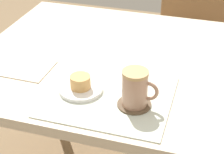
# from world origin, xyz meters

# --- Properties ---
(dining_table) EXTENTS (1.15, 0.89, 0.71)m
(dining_table) POSITION_xyz_m (0.00, 0.00, 0.64)
(dining_table) COLOR beige
(dining_table) RESTS_ON ground_plane
(wooden_chair) EXTENTS (0.42, 0.42, 0.84)m
(wooden_chair) POSITION_xyz_m (0.15, 0.79, 0.48)
(wooden_chair) COLOR #997047
(wooden_chair) RESTS_ON ground_plane
(placemat) EXTENTS (0.39, 0.34, 0.00)m
(placemat) POSITION_xyz_m (-0.00, -0.25, 0.71)
(placemat) COLOR silver
(placemat) RESTS_ON dining_table
(pastry_plate) EXTENTS (0.14, 0.14, 0.01)m
(pastry_plate) POSITION_xyz_m (-0.10, -0.25, 0.72)
(pastry_plate) COLOR white
(pastry_plate) RESTS_ON placemat
(pastry) EXTENTS (0.06, 0.06, 0.04)m
(pastry) POSITION_xyz_m (-0.10, -0.25, 0.75)
(pastry) COLOR #E0A860
(pastry) RESTS_ON pastry_plate
(coffee_coaster) EXTENTS (0.10, 0.10, 0.00)m
(coffee_coaster) POSITION_xyz_m (0.09, -0.28, 0.72)
(coffee_coaster) COLOR brown
(coffee_coaster) RESTS_ON placemat
(coffee_mug) EXTENTS (0.11, 0.08, 0.11)m
(coffee_mug) POSITION_xyz_m (0.09, -0.28, 0.78)
(coffee_mug) COLOR tan
(coffee_mug) RESTS_ON coffee_coaster
(paper_napkin) EXTENTS (0.15, 0.15, 0.00)m
(paper_napkin) POSITION_xyz_m (-0.32, -0.17, 0.71)
(paper_napkin) COLOR silver
(paper_napkin) RESTS_ON dining_table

